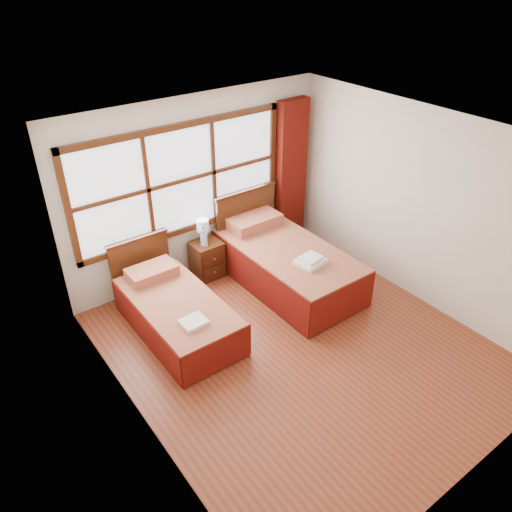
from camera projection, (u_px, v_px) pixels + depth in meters
floor at (298, 347)px, 6.11m from camera, size 4.50×4.50×0.00m
ceiling at (311, 141)px, 4.74m from camera, size 4.50×4.50×0.00m
wall_back at (197, 188)px, 6.96m from camera, size 4.00×0.00×4.00m
wall_left at (134, 328)px, 4.41m from camera, size 0.00×4.50×4.50m
wall_right at (420, 208)px, 6.44m from camera, size 0.00×4.50×4.50m
window at (182, 180)px, 6.70m from camera, size 3.16×0.06×1.56m
curtain at (291, 174)px, 7.74m from camera, size 0.50×0.16×2.30m
bed_left at (175, 311)px, 6.26m from camera, size 0.94×1.96×0.91m
bed_right at (284, 262)px, 7.12m from camera, size 1.14×2.22×1.12m
nightstand at (207, 259)px, 7.29m from camera, size 0.42×0.42×0.56m
towels_left at (194, 322)px, 5.72m from camera, size 0.30×0.26×0.04m
towels_right at (311, 261)px, 6.59m from camera, size 0.40×0.36×0.11m
lamp at (203, 226)px, 7.07m from camera, size 0.17×0.17×0.34m
bottle_near at (205, 239)px, 7.02m from camera, size 0.06×0.06×0.23m
bottle_far at (203, 237)px, 7.04m from camera, size 0.07×0.07×0.28m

